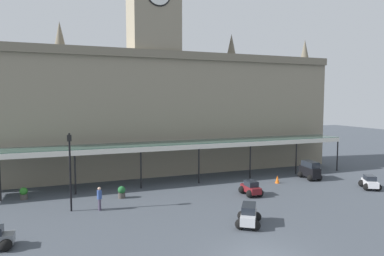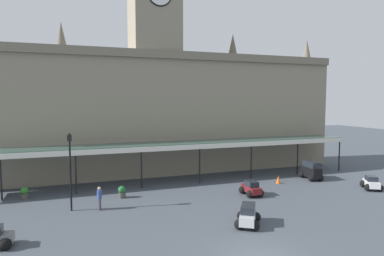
{
  "view_description": "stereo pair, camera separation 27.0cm",
  "coord_description": "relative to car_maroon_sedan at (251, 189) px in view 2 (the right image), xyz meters",
  "views": [
    {
      "loc": [
        -8.79,
        -13.57,
        7.81
      ],
      "look_at": [
        0.0,
        10.13,
        5.71
      ],
      "focal_mm": 31.82,
      "sensor_mm": 36.0,
      "label": 1
    },
    {
      "loc": [
        -8.54,
        -13.66,
        7.81
      ],
      "look_at": [
        0.0,
        10.13,
        5.71
      ],
      "focal_mm": 31.82,
      "sensor_mm": 36.0,
      "label": 2
    }
  ],
  "objects": [
    {
      "name": "car_white_sedan",
      "position": [
        10.8,
        -1.92,
        0.0
      ],
      "size": [
        2.09,
        2.25,
        1.19
      ],
      "color": "silver",
      "rests_on": "ground"
    },
    {
      "name": "pedestrian_crossing_forecourt",
      "position": [
        -12.0,
        0.37,
        0.41
      ],
      "size": [
        0.34,
        0.39,
        1.67
      ],
      "color": "#3F384C",
      "rests_on": "ground"
    },
    {
      "name": "victorian_lamppost",
      "position": [
        -13.89,
        0.86,
        2.89
      ],
      "size": [
        0.3,
        0.3,
        5.53
      ],
      "color": "black",
      "rests_on": "ground"
    },
    {
      "name": "planter_near_kerb",
      "position": [
        -17.35,
        5.15,
        -0.01
      ],
      "size": [
        0.6,
        0.6,
        0.96
      ],
      "color": "#47423D",
      "rests_on": "ground"
    },
    {
      "name": "traffic_cone",
      "position": [
        4.38,
        2.65,
        -0.13
      ],
      "size": [
        0.4,
        0.4,
        0.75
      ],
      "primitive_type": "cone",
      "color": "orange",
      "rests_on": "ground"
    },
    {
      "name": "entrance_canopy",
      "position": [
        -5.26,
        6.54,
        3.1
      ],
      "size": [
        38.55,
        3.26,
        3.75
      ],
      "color": "#38564C",
      "rests_on": "ground"
    },
    {
      "name": "station_building",
      "position": [
        -5.26,
        11.43,
        6.82
      ],
      "size": [
        40.68,
        5.57,
        22.43
      ],
      "color": "gray",
      "rests_on": "ground"
    },
    {
      "name": "planter_by_canopy",
      "position": [
        -10.07,
        2.86,
        -0.01
      ],
      "size": [
        0.6,
        0.6,
        0.96
      ],
      "color": "#47423D",
      "rests_on": "ground"
    },
    {
      "name": "car_maroon_sedan",
      "position": [
        0.0,
        0.0,
        0.0
      ],
      "size": [
        1.55,
        2.07,
        1.19
      ],
      "color": "maroon",
      "rests_on": "ground"
    },
    {
      "name": "car_black_van",
      "position": [
        8.37,
        2.97,
        0.3
      ],
      "size": [
        1.78,
        2.49,
        1.77
      ],
      "color": "black",
      "rests_on": "ground"
    },
    {
      "name": "car_silver_estate",
      "position": [
        -3.55,
        -5.84,
        0.06
      ],
      "size": [
        2.24,
        2.43,
        1.27
      ],
      "color": "#B2B5BA",
      "rests_on": "ground"
    }
  ]
}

